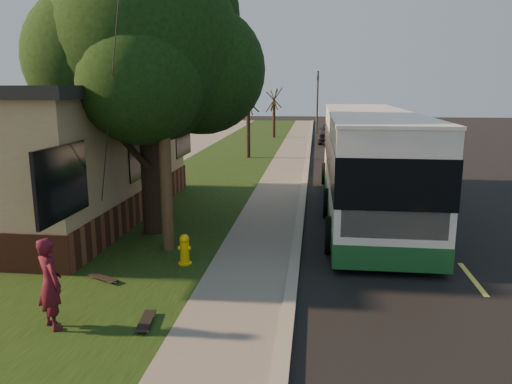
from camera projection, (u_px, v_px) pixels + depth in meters
The scene contains 17 objects.
ground at pixel (294, 271), 11.64m from camera, with size 120.00×120.00×0.00m, color black.
road at pixel (400, 189), 20.88m from camera, with size 8.00×80.00×0.01m, color black.
curb at pixel (304, 185), 21.33m from camera, with size 0.25×80.00×0.12m, color gray.
sidewalk at pixel (281, 185), 21.45m from camera, with size 2.00×80.00×0.08m, color slate.
grass_verge at pixel (201, 184), 21.86m from camera, with size 5.00×80.00×0.07m, color black.
fire_hydrant at pixel (185, 249), 11.85m from camera, with size 0.32×0.32×0.74m.
utility_pole at pixel (161, 69), 12.01m from camera, with size 2.86×3.21×9.07m.
leafy_tree at pixel (148, 51), 13.61m from camera, with size 6.30×6.00×7.80m.
bare_tree_near at pixel (248, 122), 29.07m from camera, with size 1.38×1.21×4.31m.
bare_tree_far at pixel (274, 113), 40.69m from camera, with size 1.38×1.21×4.03m.
traffic_signal at pixel (317, 98), 43.93m from camera, with size 0.18×0.22×5.50m.
transit_bus at pixel (367, 159), 16.87m from camera, with size 2.91×12.63×3.41m.
skateboarder at pixel (50, 283), 8.63m from camera, with size 0.60×0.39×1.65m, color #480E1D.
skateboard_main at pixel (146, 321), 8.90m from camera, with size 0.32×0.87×0.08m.
skateboard_spare at pixel (103, 278), 10.90m from camera, with size 0.80×0.53×0.07m.
dumpster at pixel (88, 177), 20.25m from camera, with size 1.55×1.39×1.13m.
distant_car at pixel (333, 131), 37.59m from camera, with size 2.00×4.97×1.69m, color black.
Camera 1 is at (0.43, -11.02, 4.25)m, focal length 35.00 mm.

